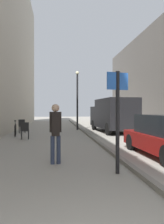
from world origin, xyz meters
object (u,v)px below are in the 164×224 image
Objects in this scene: cafe_chair_by_doorway at (25,129)px; cafe_chair_near_window at (22,125)px; bicycle_leaning at (15,130)px; delivery_van at (113,114)px; street_sign_post at (118,113)px; lamp_post at (77,96)px; pedestrian_main_foreground at (55,121)px; pedestrian_mid_block at (56,129)px.

cafe_chair_near_window is at bearing 98.24° from cafe_chair_by_doorway.
delivery_van is at bearing 5.77° from bicycle_leaning.
delivery_van is at bearing -117.99° from street_sign_post.
cafe_chair_by_doorway is (-3.43, -5.50, -2.18)m from lamp_post.
pedestrian_main_foreground is 8.53m from street_sign_post.
bicycle_leaning is (-2.48, 7.51, -0.66)m from pedestrian_mid_block.
cafe_chair_near_window is at bearing 99.36° from pedestrian_mid_block.
bicycle_leaning is at bearing 112.63° from cafe_chair_by_doorway.
cafe_chair_near_window is (-3.93, 10.58, -1.00)m from street_sign_post.
delivery_van is 2.16× the size of street_sign_post.
lamp_post reaches higher than cafe_chair_near_window.
cafe_chair_by_doorway is (-1.67, 5.79, -0.49)m from pedestrian_mid_block.
pedestrian_main_foreground is 4.63m from delivery_van.
cafe_chair_near_window is 3.66m from cafe_chair_by_doorway.
street_sign_post is 2.77× the size of cafe_chair_near_window.
street_sign_post is at bearing -73.17° from bicycle_leaning.
street_sign_post is at bearing -90.84° from lamp_post.
street_sign_post is (1.57, -1.19, 0.51)m from pedestrian_mid_block.
bicycle_leaning is 1.91m from cafe_chair_by_doorway.
delivery_van is at bearing -41.87° from lamp_post.
lamp_post is at bearing 55.56° from cafe_chair_by_doorway.
pedestrian_mid_block reaches higher than cafe_chair_by_doorway.
bicycle_leaning is at bearing -175.97° from pedestrian_main_foreground.
pedestrian_mid_block is at bearing -51.26° from street_sign_post.
pedestrian_main_foreground is at bearing 118.32° from cafe_chair_near_window.
street_sign_post is (-2.57, -10.34, 0.26)m from delivery_van.
pedestrian_main_foreground is at bearing 85.48° from pedestrian_mid_block.
pedestrian_mid_block is at bearing -117.98° from delivery_van.
pedestrian_mid_block is 0.38× the size of lamp_post.
street_sign_post is at bearing -67.02° from pedestrian_main_foreground.
delivery_van reaches higher than pedestrian_mid_block.
delivery_van is 6.88m from bicycle_leaning.
lamp_post is at bearing -173.14° from cafe_chair_near_window.
pedestrian_mid_block is 6.05m from cafe_chair_by_doorway.
pedestrian_mid_block is 9.69m from cafe_chair_near_window.
pedestrian_main_foreground is 7.16m from pedestrian_mid_block.
pedestrian_main_foreground is 2.55m from bicycle_leaning.
lamp_post is at bearing 76.44° from pedestrian_mid_block.
lamp_post is 5.06× the size of cafe_chair_near_window.
lamp_post reaches higher than bicycle_leaning.
cafe_chair_by_doorway is at bearing 101.39° from pedestrian_mid_block.
pedestrian_main_foreground is 1.77× the size of cafe_chair_by_doorway.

